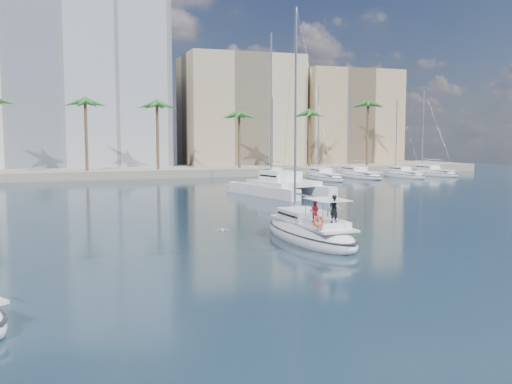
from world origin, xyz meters
name	(u,v)px	position (x,y,z in m)	size (l,w,h in m)	color
ground	(246,258)	(0.00, 0.00, 0.00)	(160.00, 160.00, 0.00)	black
quay	(120,172)	(0.00, 61.00, 0.60)	(120.00, 14.00, 1.20)	gray
building_modern	(35,87)	(-12.00, 73.00, 14.00)	(42.00, 16.00, 28.00)	silver
building_beige	(240,114)	(22.00, 70.00, 10.00)	(20.00, 14.00, 20.00)	tan
building_tan_right	(345,120)	(42.00, 68.00, 9.00)	(18.00, 12.00, 18.00)	tan
palm_centre	(122,107)	(0.00, 57.00, 10.28)	(3.60, 3.60, 12.30)	brown
palm_right	(334,110)	(34.00, 57.00, 10.28)	(3.60, 3.60, 12.30)	brown
main_sloop	(310,232)	(5.12, 3.38, 0.48)	(3.53, 10.06, 14.78)	white
catamaran	(281,184)	(13.16, 28.07, 1.14)	(8.45, 12.67, 16.98)	white
seagull	(222,230)	(-0.02, 4.42, 0.74)	(0.94, 0.40, 0.17)	silver
moored_yacht_a	(276,180)	(20.00, 47.00, 0.00)	(2.72, 9.35, 11.90)	white
moored_yacht_b	(324,180)	(26.50, 45.00, 0.00)	(3.14, 10.78, 13.72)	white
moored_yacht_c	(358,177)	(33.00, 47.00, 0.00)	(3.55, 12.21, 15.54)	white
moored_yacht_d	(403,177)	(39.50, 45.00, 0.00)	(2.72, 9.35, 11.90)	white
moored_yacht_e	(432,175)	(46.00, 47.00, 0.00)	(3.14, 10.78, 13.72)	white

